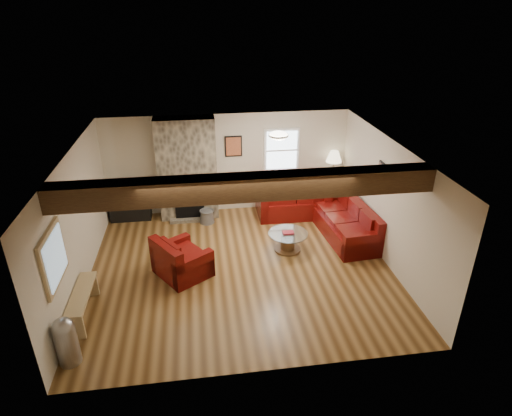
{
  "coord_description": "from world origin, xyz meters",
  "views": [
    {
      "loc": [
        -0.74,
        -7.29,
        4.91
      ],
      "look_at": [
        0.37,
        0.4,
        1.13
      ],
      "focal_mm": 30.0,
      "sensor_mm": 36.0,
      "label": 1
    }
  ],
  "objects_px": {
    "armchair_red": "(182,256)",
    "floor_lamp": "(334,160)",
    "coffee_table": "(288,241)",
    "loveseat": "(293,197)",
    "television": "(128,193)",
    "sofa_three": "(344,220)",
    "tv_cabinet": "(131,210)"
  },
  "relations": [
    {
      "from": "loveseat",
      "to": "coffee_table",
      "type": "height_order",
      "value": "loveseat"
    },
    {
      "from": "loveseat",
      "to": "television",
      "type": "bearing_deg",
      "value": 176.54
    },
    {
      "from": "loveseat",
      "to": "armchair_red",
      "type": "distance_m",
      "value": 3.56
    },
    {
      "from": "sofa_three",
      "to": "loveseat",
      "type": "height_order",
      "value": "loveseat"
    },
    {
      "from": "loveseat",
      "to": "floor_lamp",
      "type": "bearing_deg",
      "value": 13.0
    },
    {
      "from": "armchair_red",
      "to": "floor_lamp",
      "type": "bearing_deg",
      "value": -90.11
    },
    {
      "from": "coffee_table",
      "to": "television",
      "type": "xyz_separation_m",
      "value": [
        -3.53,
        2.01,
        0.5
      ]
    },
    {
      "from": "loveseat",
      "to": "television",
      "type": "distance_m",
      "value": 4.03
    },
    {
      "from": "tv_cabinet",
      "to": "television",
      "type": "distance_m",
      "value": 0.47
    },
    {
      "from": "coffee_table",
      "to": "television",
      "type": "distance_m",
      "value": 4.1
    },
    {
      "from": "sofa_three",
      "to": "television",
      "type": "relative_size",
      "value": 2.73
    },
    {
      "from": "sofa_three",
      "to": "floor_lamp",
      "type": "bearing_deg",
      "value": 169.32
    },
    {
      "from": "armchair_red",
      "to": "floor_lamp",
      "type": "distance_m",
      "value": 4.65
    },
    {
      "from": "tv_cabinet",
      "to": "floor_lamp",
      "type": "height_order",
      "value": "floor_lamp"
    },
    {
      "from": "armchair_red",
      "to": "coffee_table",
      "type": "xyz_separation_m",
      "value": [
        2.25,
        0.58,
        -0.19
      ]
    },
    {
      "from": "armchair_red",
      "to": "loveseat",
      "type": "bearing_deg",
      "value": -83.67
    },
    {
      "from": "loveseat",
      "to": "floor_lamp",
      "type": "height_order",
      "value": "floor_lamp"
    },
    {
      "from": "armchair_red",
      "to": "floor_lamp",
      "type": "relative_size",
      "value": 0.64
    },
    {
      "from": "armchair_red",
      "to": "tv_cabinet",
      "type": "xyz_separation_m",
      "value": [
        -1.29,
        2.59,
        -0.16
      ]
    },
    {
      "from": "floor_lamp",
      "to": "coffee_table",
      "type": "bearing_deg",
      "value": -128.71
    },
    {
      "from": "loveseat",
      "to": "tv_cabinet",
      "type": "height_order",
      "value": "loveseat"
    },
    {
      "from": "loveseat",
      "to": "armchair_red",
      "type": "xyz_separation_m",
      "value": [
        -2.73,
        -2.29,
        -0.07
      ]
    },
    {
      "from": "loveseat",
      "to": "tv_cabinet",
      "type": "relative_size",
      "value": 1.82
    },
    {
      "from": "coffee_table",
      "to": "loveseat",
      "type": "bearing_deg",
      "value": 74.27
    },
    {
      "from": "sofa_three",
      "to": "tv_cabinet",
      "type": "distance_m",
      "value": 5.19
    },
    {
      "from": "sofa_three",
      "to": "television",
      "type": "distance_m",
      "value": 5.19
    },
    {
      "from": "sofa_three",
      "to": "armchair_red",
      "type": "bearing_deg",
      "value": -79.58
    },
    {
      "from": "tv_cabinet",
      "to": "floor_lamp",
      "type": "bearing_deg",
      "value": -0.77
    },
    {
      "from": "sofa_three",
      "to": "floor_lamp",
      "type": "relative_size",
      "value": 1.37
    },
    {
      "from": "coffee_table",
      "to": "television",
      "type": "relative_size",
      "value": 1.1
    },
    {
      "from": "sofa_three",
      "to": "television",
      "type": "height_order",
      "value": "television"
    },
    {
      "from": "tv_cabinet",
      "to": "floor_lamp",
      "type": "relative_size",
      "value": 0.63
    }
  ]
}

